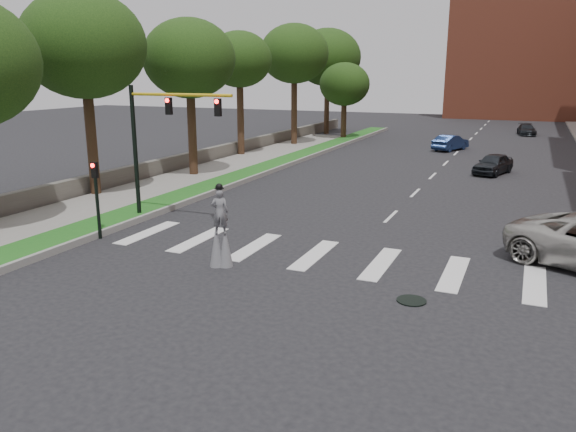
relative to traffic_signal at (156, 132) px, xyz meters
The scene contains 19 objects.
ground_plane 11.04m from the traffic_signal, 17.05° to the right, with size 160.00×160.00×0.00m, color black.
grass_median 17.56m from the traffic_signal, 95.77° to the left, with size 2.00×60.00×0.25m, color #185317.
median_curb 17.48m from the traffic_signal, 92.25° to the left, with size 0.20×60.00×0.28m, color gray.
sidewalk_left 9.37m from the traffic_signal, 123.98° to the left, with size 4.00×60.00×0.18m, color slate.
stone_wall 20.64m from the traffic_signal, 110.80° to the left, with size 0.50×56.00×1.10m, color #524E46.
manhole 14.33m from the traffic_signal, 21.36° to the right, with size 0.90×0.90×0.04m, color black.
building_backdrop 76.80m from the traffic_signal, 78.12° to the left, with size 26.00×14.00×18.00m, color #AB4F35.
traffic_signal is the anchor object (origin of this frame).
secondary_signal 4.17m from the traffic_signal, 98.43° to the right, with size 0.25×0.21×3.23m.
stilt_performer 7.97m from the traffic_signal, 37.44° to the right, with size 0.82×0.64×3.02m.
car_near 23.88m from the traffic_signal, 55.42° to the left, with size 1.65×4.10×1.40m, color black.
car_mid 32.29m from the traffic_signal, 73.65° to the left, with size 1.46×4.20×1.38m, color navy.
car_far 49.83m from the traffic_signal, 72.36° to the left, with size 1.69×4.15×1.21m, color black.
tree_1 8.17m from the traffic_signal, 155.50° to the left, with size 6.59×6.59×10.96m.
tree_2 12.06m from the traffic_signal, 114.98° to the left, with size 5.92×5.92×10.14m.
tree_3 21.51m from the traffic_signal, 107.77° to the left, with size 5.25×5.25×10.02m.
tree_4 29.19m from the traffic_signal, 100.27° to the left, with size 6.36×6.36×11.17m.
tree_5 40.45m from the traffic_signal, 98.49° to the left, with size 7.38×7.38×11.55m.
tree_6 35.24m from the traffic_signal, 93.91° to the left, with size 5.12×5.12×7.80m.
Camera 1 is at (5.86, -18.03, 6.71)m, focal length 35.00 mm.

